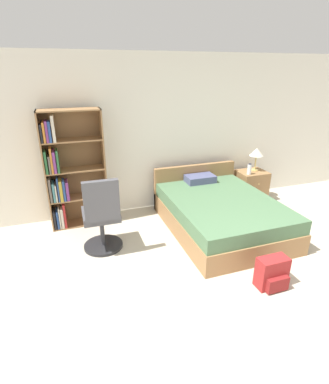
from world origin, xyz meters
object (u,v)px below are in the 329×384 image
(water_bottle, at_px, (249,169))
(backpack_red, at_px, (272,273))
(bookshelf, at_px, (67,173))
(nightstand, at_px, (251,186))
(bed, at_px, (219,212))
(office_chair, at_px, (102,218))
(table_lamp, at_px, (257,153))

(water_bottle, bearing_deg, backpack_red, -116.28)
(backpack_red, bearing_deg, bookshelf, 131.87)
(water_bottle, height_order, backpack_red, water_bottle)
(nightstand, distance_m, backpack_red, 2.53)
(bed, bearing_deg, water_bottle, 35.31)
(office_chair, relative_size, water_bottle, 5.39)
(bed, xyz_separation_m, table_lamp, (1.17, 0.82, 0.65))
(nightstand, bearing_deg, bookshelf, 178.53)
(bed, height_order, office_chair, office_chair)
(bookshelf, relative_size, water_bottle, 8.94)
(bookshelf, height_order, table_lamp, bookshelf)
(water_bottle, bearing_deg, bookshelf, 176.43)
(bookshelf, relative_size, bed, 0.88)
(water_bottle, distance_m, backpack_red, 2.41)
(bookshelf, xyz_separation_m, office_chair, (0.36, -0.94, -0.37))
(bookshelf, relative_size, nightstand, 3.18)
(office_chair, distance_m, backpack_red, 2.22)
(table_lamp, bearing_deg, water_bottle, -146.57)
(bed, relative_size, backpack_red, 5.59)
(office_chair, height_order, table_lamp, office_chair)
(table_lamp, relative_size, water_bottle, 2.11)
(bed, height_order, nightstand, bed)
(backpack_red, bearing_deg, bed, 86.11)
(bookshelf, bearing_deg, bed, -21.73)
(nightstand, xyz_separation_m, backpack_red, (-1.20, -2.23, -0.11))
(nightstand, relative_size, backpack_red, 1.54)
(bookshelf, bearing_deg, water_bottle, -3.57)
(nightstand, bearing_deg, office_chair, -163.71)
(office_chair, xyz_separation_m, water_bottle, (2.76, 0.74, 0.16))
(office_chair, bearing_deg, nightstand, 16.29)
(bookshelf, relative_size, backpack_red, 4.90)
(water_bottle, bearing_deg, bed, -144.69)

